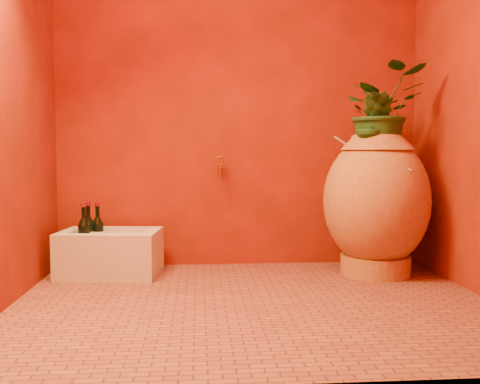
{
  "coord_description": "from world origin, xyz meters",
  "views": [
    {
      "loc": [
        -0.28,
        -2.73,
        0.77
      ],
      "look_at": [
        -0.04,
        0.35,
        0.56
      ],
      "focal_mm": 40.0,
      "sensor_mm": 36.0,
      "label": 1
    }
  ],
  "objects": [
    {
      "name": "wall_tap",
      "position": [
        -0.14,
        0.92,
        0.69
      ],
      "size": [
        0.07,
        0.14,
        0.16
      ],
      "color": "#956122",
      "rests_on": "wall_back"
    },
    {
      "name": "wine_bottle_b",
      "position": [
        -0.99,
        0.62,
        0.27
      ],
      "size": [
        0.08,
        0.08,
        0.31
      ],
      "color": "black",
      "rests_on": "stone_basin"
    },
    {
      "name": "wall_back",
      "position": [
        0.0,
        1.0,
        1.25
      ],
      "size": [
        2.5,
        0.02,
        2.5
      ],
      "primitive_type": "cube",
      "color": "#611A05",
      "rests_on": "ground"
    },
    {
      "name": "stone_basin",
      "position": [
        -0.85,
        0.71,
        0.14
      ],
      "size": [
        0.66,
        0.48,
        0.29
      ],
      "rotation": [
        0.0,
        0.0,
        -0.11
      ],
      "color": "beige",
      "rests_on": "floor"
    },
    {
      "name": "plant_main",
      "position": [
        0.88,
        0.61,
        1.05
      ],
      "size": [
        0.56,
        0.51,
        0.56
      ],
      "primitive_type": "imported",
      "rotation": [
        0.0,
        0.0,
        0.14
      ],
      "color": "#1A481B",
      "rests_on": "amphora"
    },
    {
      "name": "amphora",
      "position": [
        0.85,
        0.6,
        0.48
      ],
      "size": [
        0.86,
        0.86,
        0.96
      ],
      "rotation": [
        0.0,
        0.0,
        -0.34
      ],
      "color": "#B77A33",
      "rests_on": "floor"
    },
    {
      "name": "plant_side",
      "position": [
        0.8,
        0.52,
        0.95
      ],
      "size": [
        0.28,
        0.28,
        0.4
      ],
      "primitive_type": "imported",
      "rotation": [
        0.0,
        0.0,
        -0.65
      ],
      "color": "#1A481B",
      "rests_on": "amphora"
    },
    {
      "name": "wine_bottle_a",
      "position": [
        -0.93,
        0.71,
        0.27
      ],
      "size": [
        0.08,
        0.08,
        0.31
      ],
      "color": "black",
      "rests_on": "stone_basin"
    },
    {
      "name": "floor",
      "position": [
        0.0,
        0.0,
        0.0
      ],
      "size": [
        2.5,
        2.5,
        0.0
      ],
      "primitive_type": "plane",
      "color": "brown",
      "rests_on": "ground"
    },
    {
      "name": "wine_bottle_c",
      "position": [
        -0.98,
        0.7,
        0.27
      ],
      "size": [
        0.08,
        0.08,
        0.32
      ],
      "color": "black",
      "rests_on": "stone_basin"
    }
  ]
}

